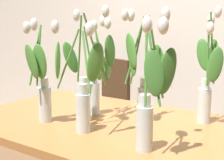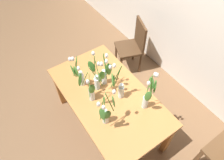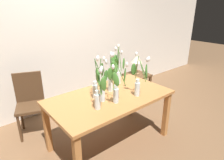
% 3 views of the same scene
% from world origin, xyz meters
% --- Properties ---
extents(ground_plane, '(18.00, 18.00, 0.00)m').
position_xyz_m(ground_plane, '(0.00, 0.00, 0.00)').
color(ground_plane, brown).
extents(room_wall_rear, '(9.00, 0.10, 2.70)m').
position_xyz_m(room_wall_rear, '(0.00, 1.48, 1.35)').
color(room_wall_rear, silver).
rests_on(room_wall_rear, ground).
extents(dining_table, '(1.60, 0.90, 0.74)m').
position_xyz_m(dining_table, '(0.00, 0.00, 0.65)').
color(dining_table, '#B7753D').
rests_on(dining_table, ground).
extents(tulip_vase_0, '(0.18, 0.24, 0.56)m').
position_xyz_m(tulip_vase_0, '(0.30, -0.23, 0.95)').
color(tulip_vase_0, silver).
rests_on(tulip_vase_0, dining_table).
extents(tulip_vase_1, '(0.17, 0.14, 0.55)m').
position_xyz_m(tulip_vase_1, '(-0.16, 0.07, 0.92)').
color(tulip_vase_1, silver).
rests_on(tulip_vase_1, dining_table).
extents(tulip_vase_2, '(0.11, 0.17, 0.57)m').
position_xyz_m(tulip_vase_2, '(0.09, 0.08, 0.94)').
color(tulip_vase_2, silver).
rests_on(tulip_vase_2, dining_table).
extents(tulip_vase_3, '(0.26, 0.28, 0.59)m').
position_xyz_m(tulip_vase_3, '(-0.06, -0.19, 0.96)').
color(tulip_vase_3, silver).
rests_on(tulip_vase_3, dining_table).
extents(tulip_vase_4, '(0.19, 0.19, 0.59)m').
position_xyz_m(tulip_vase_4, '(0.38, 0.27, 0.96)').
color(tulip_vase_4, silver).
rests_on(tulip_vase_4, dining_table).
extents(tulip_vase_5, '(0.21, 0.15, 0.57)m').
position_xyz_m(tulip_vase_5, '(-0.16, -0.05, 0.92)').
color(tulip_vase_5, silver).
rests_on(tulip_vase_5, dining_table).
extents(tulip_vase_6, '(0.13, 0.15, 0.53)m').
position_xyz_m(tulip_vase_6, '(-0.32, -0.20, 0.92)').
color(tulip_vase_6, silver).
rests_on(tulip_vase_6, dining_table).
extents(dining_chair, '(0.52, 0.52, 0.93)m').
position_xyz_m(dining_chair, '(-0.74, 0.99, 0.52)').
color(dining_chair, '#4C331E').
rests_on(dining_chair, ground).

